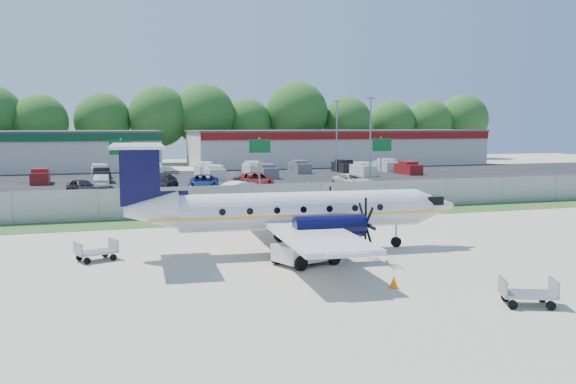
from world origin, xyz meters
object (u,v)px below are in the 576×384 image
object	(u,v)px
baggage_cart_near	(96,252)
pushback_tug	(308,249)
aircraft	(294,210)
baggage_cart_far	(528,293)

from	to	relation	value
baggage_cart_near	pushback_tug	bearing A→B (deg)	-21.88
aircraft	baggage_cart_far	bearing A→B (deg)	-67.63
aircraft	pushback_tug	size ratio (longest dim) A/B	5.60
pushback_tug	baggage_cart_far	xyz separation A→B (m)	(4.85, -8.36, -0.25)
pushback_tug	baggage_cart_near	bearing A→B (deg)	158.12
aircraft	pushback_tug	xyz separation A→B (m)	(-0.29, -2.72, -1.32)
pushback_tug	baggage_cart_far	bearing A→B (deg)	-59.89
baggage_cart_far	baggage_cart_near	bearing A→B (deg)	138.86
aircraft	baggage_cart_near	bearing A→B (deg)	174.98
pushback_tug	baggage_cart_near	distance (m)	9.42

